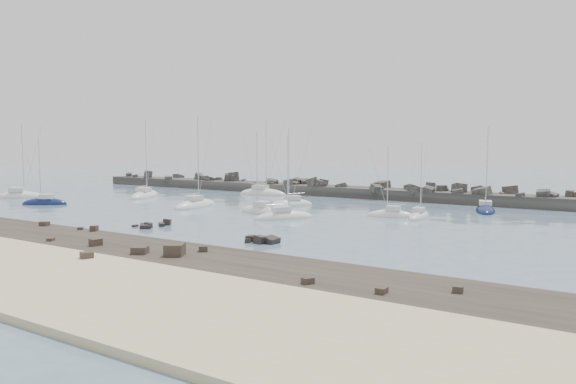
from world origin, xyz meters
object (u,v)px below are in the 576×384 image
object	(u,v)px
sailboat_1	(145,196)
sailboat_5	(260,212)
sailboat_8	(485,211)
sailboat_6	(291,205)
sailboat_3	(196,206)
sailboat_4	(263,194)
sailboat_7	(284,218)
sailboat_0	(20,197)
sailboat_10	(419,217)
sailboat_2	(45,204)
sailboat_9	(391,216)

from	to	relation	value
sailboat_1	sailboat_5	world-z (taller)	sailboat_1
sailboat_5	sailboat_8	bearing A→B (deg)	36.84
sailboat_6	sailboat_8	bearing A→B (deg)	18.27
sailboat_3	sailboat_4	xyz separation A→B (m)	(-3.43, 22.44, 0.00)
sailboat_5	sailboat_7	size ratio (longest dim) A/B	0.97
sailboat_0	sailboat_8	bearing A→B (deg)	18.78
sailboat_7	sailboat_10	xyz separation A→B (m)	(14.63, 10.76, -0.01)
sailboat_3	sailboat_8	bearing A→B (deg)	25.45
sailboat_2	sailboat_9	bearing A→B (deg)	17.72
sailboat_0	sailboat_3	world-z (taller)	sailboat_3
sailboat_1	sailboat_6	size ratio (longest dim) A/B	1.27
sailboat_7	sailboat_8	xyz separation A→B (m)	(20.30, 22.47, -0.01)
sailboat_6	sailboat_7	xyz separation A→B (m)	(7.59, -13.26, -0.01)
sailboat_0	sailboat_8	world-z (taller)	sailboat_0
sailboat_3	sailboat_6	xyz separation A→B (m)	(11.63, 9.60, -0.00)
sailboat_7	sailboat_9	size ratio (longest dim) A/B	1.24
sailboat_0	sailboat_4	xyz separation A→B (m)	(33.20, 29.53, -0.01)
sailboat_9	sailboat_10	distance (m)	3.71
sailboat_6	sailboat_9	bearing A→B (deg)	-11.24
sailboat_5	sailboat_10	bearing A→B (deg)	21.17
sailboat_8	sailboat_6	bearing A→B (deg)	-161.73
sailboat_5	sailboat_0	bearing A→B (deg)	-172.90
sailboat_6	sailboat_7	bearing A→B (deg)	-60.21
sailboat_0	sailboat_10	bearing A→B (deg)	11.39
sailboat_3	sailboat_10	xyz separation A→B (m)	(33.85, 7.10, -0.02)
sailboat_0	sailboat_6	size ratio (longest dim) A/B	1.19
sailboat_5	sailboat_6	xyz separation A→B (m)	(-1.61, 10.48, -0.01)
sailboat_1	sailboat_4	bearing A→B (deg)	45.16
sailboat_3	sailboat_10	distance (m)	34.58
sailboat_2	sailboat_6	bearing A→B (deg)	31.00
sailboat_5	sailboat_10	world-z (taller)	sailboat_5
sailboat_1	sailboat_3	distance (m)	20.18
sailboat_1	sailboat_6	xyz separation A→B (m)	(30.64, 2.83, -0.00)
sailboat_2	sailboat_8	bearing A→B (deg)	25.63
sailboat_2	sailboat_4	bearing A→B (deg)	59.93
sailboat_3	sailboat_8	world-z (taller)	sailboat_3
sailboat_5	sailboat_7	world-z (taller)	sailboat_7
sailboat_5	sailboat_6	size ratio (longest dim) A/B	1.04
sailboat_0	sailboat_9	world-z (taller)	sailboat_0
sailboat_1	sailboat_8	distance (m)	59.76
sailboat_1	sailboat_6	distance (m)	30.77
sailboat_4	sailboat_7	xyz separation A→B (m)	(22.65, -26.10, -0.01)
sailboat_1	sailboat_4	size ratio (longest dim) A/B	0.98
sailboat_2	sailboat_7	world-z (taller)	sailboat_7
sailboat_6	sailboat_7	size ratio (longest dim) A/B	0.93
sailboat_4	sailboat_10	world-z (taller)	sailboat_4
sailboat_1	sailboat_9	xyz separation A→B (m)	(49.36, -0.89, -0.01)
sailboat_3	sailboat_6	bearing A→B (deg)	39.55
sailboat_5	sailboat_9	size ratio (longest dim) A/B	1.20
sailboat_2	sailboat_4	distance (m)	38.78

